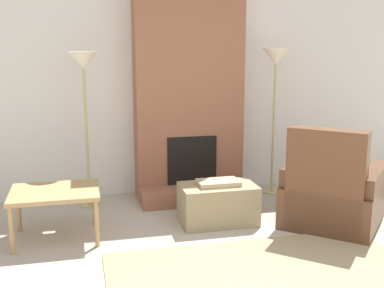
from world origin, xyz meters
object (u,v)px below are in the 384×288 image
Objects in this scene: ottoman at (218,203)px; floor_lamp_right at (276,66)px; armchair at (332,196)px; side_table at (55,196)px; floor_lamp_left at (84,71)px.

floor_lamp_right reaches higher than ottoman.
ottoman is 1.89m from floor_lamp_right.
ottoman is 0.44× the size of floor_lamp_right.
side_table is at bearing 36.52° from armchair.
floor_lamp_left is at bearing 16.36° from armchair.
ottoman is 0.58× the size of armchair.
armchair is 0.75× the size of floor_lamp_right.
floor_lamp_right reaches higher than floor_lamp_left.
armchair is 2.98m from floor_lamp_left.
armchair is (1.13, -0.32, 0.09)m from ottoman.
ottoman is at bearing -138.16° from floor_lamp_right.
armchair is 1.75m from floor_lamp_right.
ottoman is 0.95× the size of side_table.
floor_lamp_left is 0.98× the size of floor_lamp_right.
ottoman is 1.18m from armchair.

